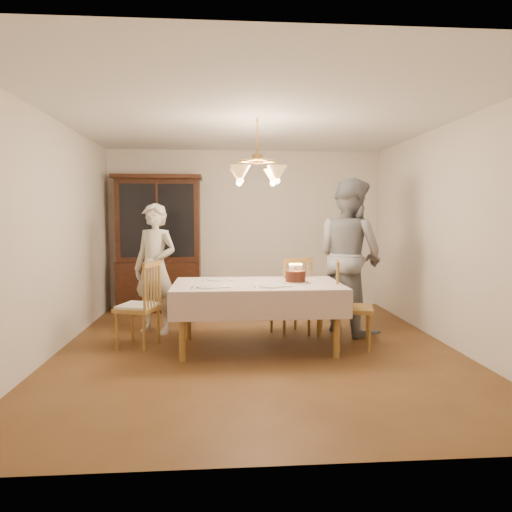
{
  "coord_description": "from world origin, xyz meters",
  "views": [
    {
      "loc": [
        -0.4,
        -5.14,
        1.52
      ],
      "look_at": [
        0.0,
        0.2,
        1.05
      ],
      "focal_mm": 32.0,
      "sensor_mm": 36.0,
      "label": 1
    }
  ],
  "objects": [
    {
      "name": "ground",
      "position": [
        0.0,
        0.0,
        0.0
      ],
      "size": [
        5.0,
        5.0,
        0.0
      ],
      "primitive_type": "plane",
      "color": "#553318",
      "rests_on": "ground"
    },
    {
      "name": "room_shell",
      "position": [
        0.0,
        0.0,
        1.58
      ],
      "size": [
        5.0,
        5.0,
        5.0
      ],
      "color": "white",
      "rests_on": "ground"
    },
    {
      "name": "dining_table",
      "position": [
        0.0,
        0.0,
        0.68
      ],
      "size": [
        1.9,
        1.1,
        0.76
      ],
      "color": "brown",
      "rests_on": "ground"
    },
    {
      "name": "china_hutch",
      "position": [
        -1.41,
        2.25,
        1.04
      ],
      "size": [
        1.38,
        0.54,
        2.16
      ],
      "color": "black",
      "rests_on": "ground"
    },
    {
      "name": "chair_far_side",
      "position": [
        0.48,
        0.59,
        0.44
      ],
      "size": [
        0.56,
        0.55,
        1.0
      ],
      "color": "brown",
      "rests_on": "ground"
    },
    {
      "name": "chair_left_end",
      "position": [
        -1.37,
        0.17,
        0.45
      ],
      "size": [
        0.53,
        0.55,
        1.0
      ],
      "color": "brown",
      "rests_on": "ground"
    },
    {
      "name": "chair_right_end",
      "position": [
        1.11,
        -0.03,
        0.44
      ],
      "size": [
        0.52,
        0.53,
        1.0
      ],
      "color": "brown",
      "rests_on": "ground"
    },
    {
      "name": "elderly_woman",
      "position": [
        -1.27,
        0.82,
        0.84
      ],
      "size": [
        0.73,
        0.65,
        1.68
      ],
      "primitive_type": "imported",
      "rotation": [
        0.0,
        0.0,
        -0.49
      ],
      "color": "beige",
      "rests_on": "ground"
    },
    {
      "name": "adult_in_grey",
      "position": [
        1.26,
        0.69,
        1.0
      ],
      "size": [
        1.13,
        1.22,
        2.0
      ],
      "primitive_type": "imported",
      "rotation": [
        0.0,
        0.0,
        2.08
      ],
      "color": "slate",
      "rests_on": "ground"
    },
    {
      "name": "birthday_cake",
      "position": [
        0.44,
        -0.02,
        0.82
      ],
      "size": [
        0.3,
        0.3,
        0.22
      ],
      "color": "white",
      "rests_on": "dining_table"
    },
    {
      "name": "place_setting_near_left",
      "position": [
        -0.53,
        -0.28,
        0.77
      ],
      "size": [
        0.42,
        0.27,
        0.02
      ],
      "color": "white",
      "rests_on": "dining_table"
    },
    {
      "name": "place_setting_near_right",
      "position": [
        0.14,
        -0.28,
        0.77
      ],
      "size": [
        0.42,
        0.27,
        0.02
      ],
      "color": "white",
      "rests_on": "dining_table"
    },
    {
      "name": "place_setting_far_left",
      "position": [
        -0.44,
        0.27,
        0.77
      ],
      "size": [
        0.39,
        0.25,
        0.02
      ],
      "color": "white",
      "rests_on": "dining_table"
    },
    {
      "name": "chandelier",
      "position": [
        -0.0,
        -0.0,
        1.98
      ],
      "size": [
        0.62,
        0.62,
        0.73
      ],
      "color": "#BF8C3F",
      "rests_on": "ground"
    }
  ]
}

